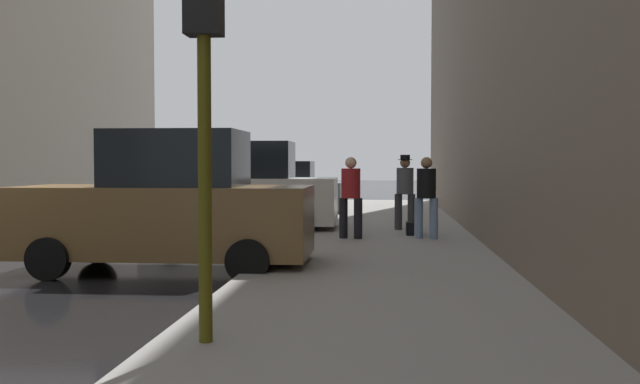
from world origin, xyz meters
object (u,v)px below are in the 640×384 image
Objects in this scene: pedestrian_with_beanie at (405,188)px; duffel_bag at (413,229)px; parked_bronze_suv at (168,207)px; pedestrian_in_red_jacket at (351,193)px; parked_gray_coupe at (279,190)px; fire_hydrant at (322,210)px; pedestrian_in_jeans at (426,193)px; traffic_light at (204,46)px; parked_white_van at (243,192)px.

pedestrian_with_beanie is 4.04× the size of duffel_bag.
parked_bronze_suv is 10.49× the size of duffel_bag.
pedestrian_with_beanie reaches higher than pedestrian_in_red_jacket.
parked_bronze_suv is 1.10× the size of parked_gray_coupe.
pedestrian_with_beanie is (1.18, 2.03, 0.03)m from pedestrian_in_red_jacket.
duffel_bag is (1.34, 0.86, -0.81)m from pedestrian_in_red_jacket.
fire_hydrant is 4.28m from pedestrian_in_jeans.
parked_bronze_suv reaches higher than fire_hydrant.
pedestrian_in_jeans is at bearing -78.41° from pedestrian_with_beanie.
fire_hydrant is 12.51m from traffic_light.
parked_white_van is 5.74m from parked_gray_coupe.
pedestrian_with_beanie is (2.05, 10.78, -1.62)m from traffic_light.
traffic_light reaches higher than parked_gray_coupe.
pedestrian_in_jeans is (2.49, -3.43, 0.61)m from fire_hydrant.
parked_bronze_suv is at bearing -124.90° from pedestrian_in_red_jacket.
parked_white_van is at bearing 178.15° from pedestrian_with_beanie.
traffic_light is (1.85, -4.86, 1.73)m from parked_bronze_suv.
pedestrian_in_jeans is at bearing -61.10° from parked_gray_coupe.
pedestrian_in_jeans is at bearing 43.06° from parked_bronze_suv.
fire_hydrant is (1.80, 1.39, -0.54)m from parked_white_van.
pedestrian_in_red_jacket is (2.72, -2.15, 0.07)m from parked_white_van.
duffel_bag is at bearing 77.09° from traffic_light.
pedestrian_with_beanie reaches higher than parked_gray_coupe.
fire_hydrant is at bearing 37.67° from parked_white_van.
parked_white_van is at bearing -142.33° from fire_hydrant.
fire_hydrant is 1.60× the size of duffel_bag.
pedestrian_in_red_jacket is 0.96× the size of pedestrian_with_beanie.
parked_gray_coupe is 8.14m from duffel_bag.
traffic_light is 8.18× the size of duffel_bag.
parked_bronze_suv reaches higher than pedestrian_in_red_jacket.
duffel_bag is (0.15, -1.17, -0.85)m from pedestrian_with_beanie.
pedestrian_in_jeans is (4.29, 4.01, 0.07)m from parked_bronze_suv.
parked_gray_coupe is 1.17× the size of traffic_light.
fire_hydrant is 0.20× the size of traffic_light.
traffic_light is at bearing -80.35° from parked_white_van.
parked_white_van is 10.54× the size of duffel_bag.
parked_bronze_suv reaches higher than pedestrian_with_beanie.
traffic_light is 11.09m from pedestrian_with_beanie.
parked_bronze_suv is at bearing 110.89° from traffic_light.
parked_gray_coupe reaches higher than duffel_bag.
parked_white_van is 3.91m from pedestrian_with_beanie.
pedestrian_in_red_jacket and pedestrian_in_jeans have the same top height.
parked_bronze_suv is at bearing -90.00° from parked_gray_coupe.
parked_bronze_suv is 5.88m from pedestrian_in_jeans.
pedestrian_with_beanie reaches higher than pedestrian_in_jeans.
fire_hydrant is 3.51m from duffel_bag.
parked_white_van is 2.34m from fire_hydrant.
parked_bronze_suv is 6.29m from duffel_bag.
pedestrian_with_beanie is (3.90, -5.87, 0.29)m from parked_gray_coupe.
traffic_light is at bearing -102.91° from duffel_bag.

